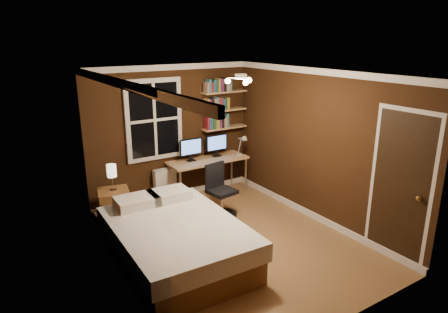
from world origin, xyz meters
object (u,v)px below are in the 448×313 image
desk (208,162)px  desk_lamp (242,145)px  bedside_lamp (112,178)px  monitor_right (217,146)px  nightstand (115,208)px  radiator (165,185)px  office_chair (220,197)px  monitor_left (191,150)px  bed (176,241)px

desk → desk_lamp: size_ratio=3.51×
bedside_lamp → monitor_right: (2.16, 0.34, 0.13)m
nightstand → radiator: 1.20m
desk_lamp → office_chair: 1.34m
monitor_left → office_chair: 1.15m
bedside_lamp → desk: bedside_lamp is taller
desk → desk_lamp: desk_lamp is taller
radiator → desk_lamp: (1.48, -0.38, 0.64)m
desk → monitor_left: size_ratio=3.43×
bed → monitor_right: monitor_right is taller
radiator → desk: size_ratio=0.41×
office_chair → bed: bearing=-153.2°
monitor_left → desk_lamp: bearing=-14.9°
bed → monitor_left: 2.38m
bedside_lamp → radiator: bearing=22.6°
bedside_lamp → monitor_right: size_ratio=0.96×
nightstand → monitor_left: monitor_left is taller
bed → bedside_lamp: size_ratio=5.05×
bedside_lamp → radiator: (1.10, 0.46, -0.50)m
bed → desk_lamp: size_ratio=5.00×
nightstand → monitor_right: 2.29m
radiator → desk: 0.91m
nightstand → bedside_lamp: (0.00, 0.00, 0.52)m
desk_lamp → monitor_right: bearing=147.9°
bed → monitor_right: bearing=47.8°
bed → bedside_lamp: (-0.34, 1.57, 0.50)m
radiator → monitor_left: bearing=-13.4°
bedside_lamp → monitor_right: bearing=8.9°
desk → bedside_lamp: bearing=-172.2°
desk_lamp → desk: bearing=164.5°
bedside_lamp → monitor_left: bearing=12.0°
monitor_right → desk_lamp: (0.42, -0.26, 0.01)m
bed → bedside_lamp: bearing=103.6°
monitor_right → desk_lamp: desk_lamp is taller
office_chair → monitor_right: bearing=52.3°
monitor_left → monitor_right: (0.56, 0.00, 0.00)m
bedside_lamp → radiator: bedside_lamp is taller
office_chair → radiator: bearing=106.5°
monitor_left → desk: bearing=-13.8°
bed → bedside_lamp: 1.68m
bed → radiator: (0.77, 2.03, 0.00)m
bedside_lamp → desk_lamp: (2.58, 0.08, 0.14)m
desk → monitor_left: bearing=166.2°
radiator → monitor_right: monitor_right is taller
bed → desk: size_ratio=1.42×
radiator → nightstand: bearing=-157.4°
nightstand → monitor_right: size_ratio=1.33×
bed → nightstand: bearing=103.6°
bedside_lamp → monitor_left: monitor_left is taller
monitor_right → office_chair: 1.27m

